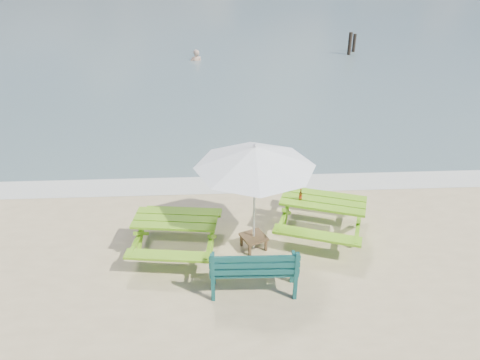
{
  "coord_description": "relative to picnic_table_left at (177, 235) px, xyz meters",
  "views": [
    {
      "loc": [
        -0.45,
        -5.76,
        5.75
      ],
      "look_at": [
        0.01,
        3.0,
        1.0
      ],
      "focal_mm": 35.0,
      "sensor_mm": 36.0,
      "label": 1
    }
  ],
  "objects": [
    {
      "name": "foam_strip",
      "position": [
        1.3,
        2.68,
        -0.37
      ],
      "size": [
        22.0,
        0.9,
        0.01
      ],
      "primitive_type": "cube",
      "color": "silver",
      "rests_on": "ground"
    },
    {
      "name": "picnic_table_left",
      "position": [
        0.0,
        0.0,
        0.0
      ],
      "size": [
        1.84,
        2.0,
        0.78
      ],
      "color": "#6BA619",
      "rests_on": "ground"
    },
    {
      "name": "picnic_table_right",
      "position": [
        3.01,
        0.47,
        0.02
      ],
      "size": [
        2.25,
        2.37,
        0.82
      ],
      "color": "#70B01A",
      "rests_on": "ground"
    },
    {
      "name": "park_bench",
      "position": [
        1.43,
        -1.26,
        -0.08
      ],
      "size": [
        1.55,
        0.56,
        0.94
      ],
      "color": "#104542",
      "rests_on": "ground"
    },
    {
      "name": "side_table",
      "position": [
        1.53,
        0.0,
        -0.22
      ],
      "size": [
        0.6,
        0.6,
        0.3
      ],
      "color": "brown",
      "rests_on": "ground"
    },
    {
      "name": "patio_umbrella",
      "position": [
        1.53,
        0.0,
        1.68
      ],
      "size": [
        3.02,
        3.02,
        2.27
      ],
      "color": "silver",
      "rests_on": "ground"
    },
    {
      "name": "beer_bottle",
      "position": [
        2.53,
        0.49,
        0.53
      ],
      "size": [
        0.07,
        0.07,
        0.25
      ],
      "color": "#974D16",
      "rests_on": "picnic_table_right"
    },
    {
      "name": "swimmer",
      "position": [
        -0.09,
        15.35,
        -0.69
      ],
      "size": [
        0.67,
        0.49,
        1.69
      ],
      "color": "tan",
      "rests_on": "ground"
    },
    {
      "name": "mooring_pilings",
      "position": [
        7.85,
        16.36,
        0.05
      ],
      "size": [
        0.57,
        0.77,
        1.32
      ],
      "color": "black",
      "rests_on": "ground"
    }
  ]
}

